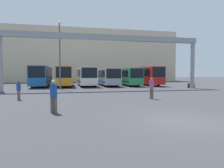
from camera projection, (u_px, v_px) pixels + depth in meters
ground_plane at (182, 121)px, 9.11m from camera, size 200.00×200.00×0.00m
building_backdrop at (86, 57)px, 56.92m from camera, size 49.84×12.00×13.91m
overhead_gantry at (106, 44)px, 26.59m from camera, size 26.61×0.80×7.33m
bus_slot_0 at (42, 75)px, 34.28m from camera, size 2.55×12.27×3.34m
bus_slot_1 at (64, 75)px, 35.21m from camera, size 2.45×12.49×3.28m
bus_slot_2 at (86, 75)px, 35.28m from camera, size 2.62×10.95×3.19m
bus_slot_3 at (107, 76)px, 35.92m from camera, size 2.59×10.57×3.02m
bus_slot_4 at (127, 76)px, 36.64m from camera, size 2.46×10.37×3.08m
bus_slot_5 at (146, 75)px, 37.52m from camera, size 2.47×10.52×3.35m
pedestrian_near_center at (19, 89)px, 16.46m from camera, size 0.34×0.34×1.62m
pedestrian_mid_left at (54, 95)px, 10.99m from camera, size 0.38×0.38×1.84m
pedestrian_far_center at (152, 88)px, 17.02m from camera, size 0.38×0.38×1.82m
tire_stack at (191, 86)px, 30.18m from camera, size 1.04×1.04×0.72m
lamp_post at (60, 53)px, 26.58m from camera, size 0.36×0.36×9.13m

